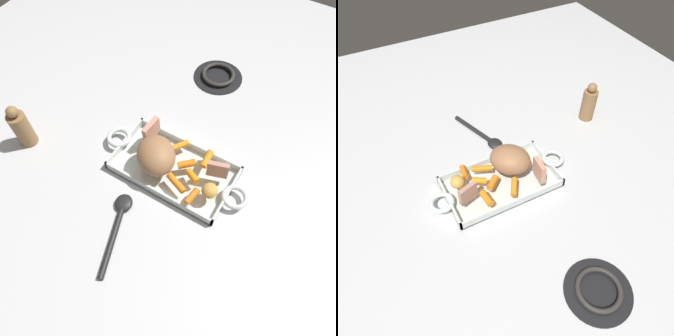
# 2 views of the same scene
# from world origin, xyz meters

# --- Properties ---
(ground_plane) EXTENTS (2.16, 2.16, 0.00)m
(ground_plane) POSITION_xyz_m (0.00, 0.00, 0.00)
(ground_plane) COLOR silver
(roasting_dish) EXTENTS (0.48, 0.20, 0.03)m
(roasting_dish) POSITION_xyz_m (0.00, 0.00, 0.01)
(roasting_dish) COLOR silver
(roasting_dish) RESTS_ON ground_plane
(pork_roast) EXTENTS (0.17, 0.17, 0.08)m
(pork_roast) POSITION_xyz_m (-0.05, -0.02, 0.08)
(pork_roast) COLOR #9B6945
(pork_roast) RESTS_ON roasting_dish
(roast_slice_thick) EXTENTS (0.06, 0.03, 0.06)m
(roast_slice_thick) POSITION_xyz_m (0.12, 0.03, 0.06)
(roast_slice_thick) COLOR tan
(roast_slice_thick) RESTS_ON roasting_dish
(roast_slice_outer) EXTENTS (0.02, 0.07, 0.07)m
(roast_slice_outer) POSITION_xyz_m (-0.11, 0.05, 0.07)
(roast_slice_outer) COLOR tan
(roast_slice_outer) RESTS_ON roasting_dish
(baby_carrot_long) EXTENTS (0.03, 0.05, 0.02)m
(baby_carrot_long) POSITION_xyz_m (0.10, -0.07, 0.04)
(baby_carrot_long) COLOR orange
(baby_carrot_long) RESTS_ON roasting_dish
(baby_carrot_northeast) EXTENTS (0.05, 0.04, 0.03)m
(baby_carrot_northeast) POSITION_xyz_m (0.07, -0.01, 0.04)
(baby_carrot_northeast) COLOR orange
(baby_carrot_northeast) RESTS_ON roasting_dish
(baby_carrot_center_left) EXTENTS (0.02, 0.06, 0.03)m
(baby_carrot_center_left) POSITION_xyz_m (0.08, 0.06, 0.04)
(baby_carrot_center_left) COLOR orange
(baby_carrot_center_left) RESTS_ON roasting_dish
(baby_carrot_southwest) EXTENTS (0.05, 0.06, 0.02)m
(baby_carrot_southwest) POSITION_xyz_m (-0.02, 0.06, 0.04)
(baby_carrot_southwest) COLOR orange
(baby_carrot_southwest) RESTS_ON roasting_dish
(baby_carrot_center_right) EXTENTS (0.07, 0.04, 0.02)m
(baby_carrot_center_right) POSITION_xyz_m (0.04, -0.06, 0.04)
(baby_carrot_center_right) COLOR orange
(baby_carrot_center_right) RESTS_ON roasting_dish
(baby_carrot_short) EXTENTS (0.05, 0.05, 0.03)m
(baby_carrot_short) POSITION_xyz_m (0.04, 0.01, 0.05)
(baby_carrot_short) COLOR orange
(baby_carrot_short) RESTS_ON roasting_dish
(potato_halved) EXTENTS (0.05, 0.05, 0.04)m
(potato_halved) POSITION_xyz_m (0.13, -0.03, 0.05)
(potato_halved) COLOR gold
(potato_halved) RESTS_ON roasting_dish
(stove_burner_rear) EXTENTS (0.18, 0.18, 0.02)m
(stove_burner_rear) POSITION_xyz_m (-0.06, 0.43, 0.01)
(stove_burner_rear) COLOR black
(stove_burner_rear) RESTS_ON ground_plane
(serving_spoon) EXTENTS (0.11, 0.24, 0.02)m
(serving_spoon) POSITION_xyz_m (-0.04, -0.23, 0.01)
(serving_spoon) COLOR black
(serving_spoon) RESTS_ON ground_plane
(pepper_mill) EXTENTS (0.05, 0.05, 0.16)m
(pepper_mill) POSITION_xyz_m (-0.45, -0.15, 0.07)
(pepper_mill) COLOR olive
(pepper_mill) RESTS_ON ground_plane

